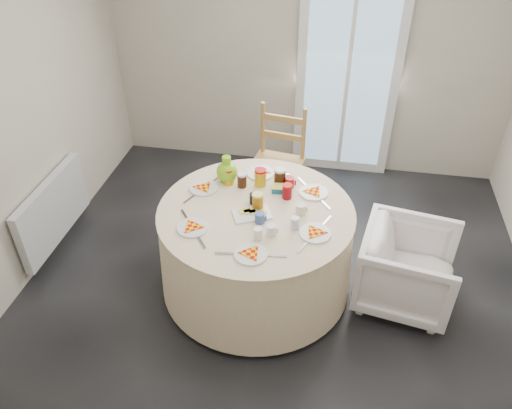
% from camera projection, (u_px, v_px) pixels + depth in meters
% --- Properties ---
extents(floor, '(4.00, 4.00, 0.00)m').
position_uv_depth(floor, '(275.00, 289.00, 4.00)').
color(floor, black).
rests_on(floor, ground).
extents(wall_back, '(4.00, 0.02, 2.60)m').
position_uv_depth(wall_back, '(309.00, 46.00, 4.82)').
color(wall_back, '#BCB5A3').
rests_on(wall_back, floor).
extents(wall_left, '(0.02, 4.00, 2.60)m').
position_uv_depth(wall_left, '(0.00, 122.00, 3.52)').
color(wall_left, '#BCB5A3').
rests_on(wall_left, floor).
extents(glass_door, '(1.00, 0.08, 2.10)m').
position_uv_depth(glass_door, '(348.00, 76.00, 4.87)').
color(glass_door, silver).
rests_on(glass_door, floor).
extents(radiator, '(0.07, 1.00, 0.55)m').
position_uv_depth(radiator, '(53.00, 210.00, 4.22)').
color(radiator, silver).
rests_on(radiator, floor).
extents(table, '(1.48, 1.48, 0.75)m').
position_uv_depth(table, '(256.00, 249.00, 3.83)').
color(table, '#FDDDB8').
rests_on(table, floor).
extents(wooden_chair, '(0.52, 0.50, 1.02)m').
position_uv_depth(wooden_chair, '(276.00, 168.00, 4.60)').
color(wooden_chair, '#9F8742').
rests_on(wooden_chair, floor).
extents(armchair, '(0.74, 0.78, 0.70)m').
position_uv_depth(armchair, '(409.00, 261.00, 3.70)').
color(armchair, white).
rests_on(armchair, floor).
extents(place_settings, '(1.31, 1.31, 0.02)m').
position_uv_depth(place_settings, '(256.00, 208.00, 3.60)').
color(place_settings, white).
rests_on(place_settings, table).
extents(jar_cluster, '(0.59, 0.39, 0.16)m').
position_uv_depth(jar_cluster, '(256.00, 183.00, 3.77)').
color(jar_cluster, '#9B3611').
rests_on(jar_cluster, table).
extents(butter_tub, '(0.13, 0.10, 0.05)m').
position_uv_depth(butter_tub, '(280.00, 187.00, 3.78)').
color(butter_tub, '#145F8A').
rests_on(butter_tub, table).
extents(green_pitcher, '(0.18, 0.18, 0.21)m').
position_uv_depth(green_pitcher, '(227.00, 168.00, 3.84)').
color(green_pitcher, '#7AC216').
rests_on(green_pitcher, table).
extents(cheese_platter, '(0.31, 0.27, 0.03)m').
position_uv_depth(cheese_platter, '(252.00, 212.00, 3.55)').
color(cheese_platter, white).
rests_on(cheese_platter, table).
extents(mugs_glasses, '(0.57, 0.57, 0.10)m').
position_uv_depth(mugs_glasses, '(276.00, 208.00, 3.52)').
color(mugs_glasses, '#9C9C9C').
rests_on(mugs_glasses, table).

